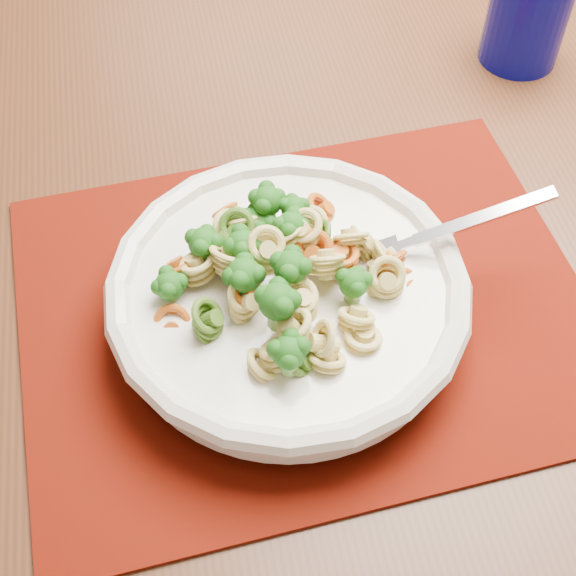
{
  "coord_description": "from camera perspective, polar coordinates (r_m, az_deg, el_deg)",
  "views": [
    {
      "loc": [
        -0.15,
        -1.15,
        1.28
      ],
      "look_at": [
        -0.15,
        -0.78,
        0.8
      ],
      "focal_mm": 50.0,
      "sensor_mm": 36.0,
      "label": 1
    }
  ],
  "objects": [
    {
      "name": "pasta_bowl",
      "position": [
        0.61,
        0.0,
        -0.5
      ],
      "size": [
        0.28,
        0.28,
        0.05
      ],
      "color": "silver",
      "rests_on": "placemat"
    },
    {
      "name": "placemat",
      "position": [
        0.64,
        1.28,
        -1.4
      ],
      "size": [
        0.52,
        0.45,
        0.0
      ],
      "primitive_type": "cube",
      "rotation": [
        0.0,
        0.0,
        0.25
      ],
      "color": "#530E03",
      "rests_on": "dining_table"
    },
    {
      "name": "tumbler",
      "position": [
        0.88,
        16.66,
        18.08
      ],
      "size": [
        0.08,
        0.08,
        0.1
      ],
      "primitive_type": "cylinder",
      "color": "#050975",
      "rests_on": "dining_table"
    },
    {
      "name": "fork",
      "position": [
        0.62,
        6.8,
        2.59
      ],
      "size": [
        0.18,
        0.05,
        0.08
      ],
      "primitive_type": null,
      "rotation": [
        0.0,
        -0.35,
        0.15
      ],
      "color": "silver",
      "rests_on": "pasta_bowl"
    },
    {
      "name": "pasta_broccoli_heap",
      "position": [
        0.6,
        0.0,
        0.35
      ],
      "size": [
        0.23,
        0.23,
        0.06
      ],
      "primitive_type": null,
      "color": "#E5CB71",
      "rests_on": "pasta_bowl"
    },
    {
      "name": "dining_table",
      "position": [
        0.84,
        3.51,
        3.22
      ],
      "size": [
        1.4,
        1.04,
        0.76
      ],
      "rotation": [
        0.0,
        0.0,
        0.19
      ],
      "color": "#492514",
      "rests_on": "ground"
    }
  ]
}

